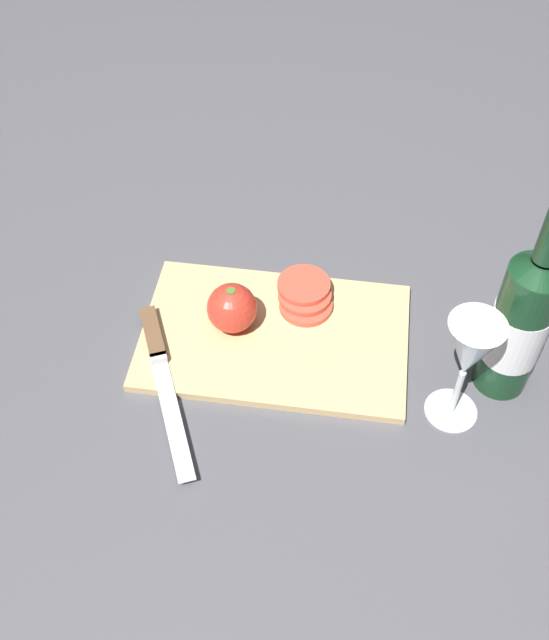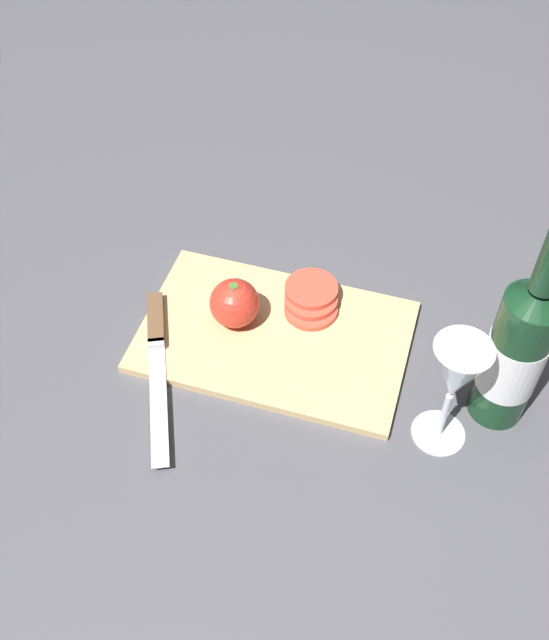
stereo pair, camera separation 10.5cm
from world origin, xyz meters
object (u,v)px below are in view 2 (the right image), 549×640
object	(u,v)px
wine_bottle	(516,351)
wine_glass	(456,377)
whole_tomato	(231,303)
knife	(156,338)
tomato_slice_stack_near	(311,299)

from	to	relation	value
wine_bottle	wine_glass	size ratio (longest dim) A/B	1.91
whole_tomato	wine_bottle	bearing A→B (deg)	-5.20
whole_tomato	knife	xyz separation A→B (m)	(-0.09, -0.07, -0.03)
knife	whole_tomato	bearing A→B (deg)	103.53
wine_bottle	wine_glass	world-z (taller)	wine_bottle
knife	tomato_slice_stack_near	bearing A→B (deg)	99.79
wine_bottle	whole_tomato	world-z (taller)	wine_bottle
wine_glass	tomato_slice_stack_near	bearing A→B (deg)	143.91
wine_bottle	wine_glass	xyz separation A→B (m)	(-0.07, -0.06, 0.00)
wine_bottle	knife	world-z (taller)	wine_bottle
wine_bottle	tomato_slice_stack_near	world-z (taller)	wine_bottle
knife	tomato_slice_stack_near	xyz separation A→B (m)	(0.19, 0.13, 0.01)
wine_glass	whole_tomato	bearing A→B (deg)	162.94
whole_tomato	knife	bearing A→B (deg)	-142.34
wine_glass	knife	xyz separation A→B (m)	(-0.41, 0.03, -0.11)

